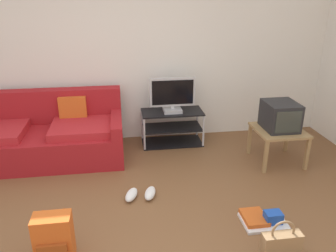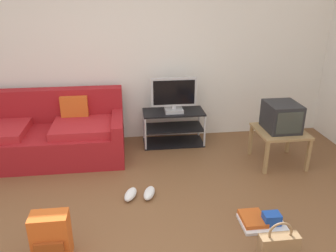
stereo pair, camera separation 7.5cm
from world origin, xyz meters
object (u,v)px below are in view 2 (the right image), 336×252
object	(u,v)px
couch	(43,135)
floor_tray	(262,220)
crt_tv	(282,117)
sneakers_pair	(140,194)
tv_stand	(173,127)
flat_tv	(174,95)
handbag	(279,246)
side_table	(280,134)
backpack	(51,237)

from	to	relation	value
couch	floor_tray	xyz separation A→B (m)	(2.35, -1.75, -0.27)
crt_tv	sneakers_pair	bearing A→B (deg)	-161.35
sneakers_pair	couch	bearing A→B (deg)	136.57
sneakers_pair	tv_stand	bearing A→B (deg)	67.77
flat_tv	sneakers_pair	size ratio (longest dim) A/B	1.65
flat_tv	handbag	size ratio (longest dim) A/B	1.76
crt_tv	handbag	xyz separation A→B (m)	(-0.71, -1.66, -0.50)
side_table	tv_stand	bearing A→B (deg)	148.73
couch	flat_tv	world-z (taller)	flat_tv
flat_tv	side_table	world-z (taller)	flat_tv
tv_stand	sneakers_pair	distance (m)	1.48
couch	crt_tv	xyz separation A→B (m)	(3.02, -0.54, 0.32)
couch	side_table	distance (m)	3.08
backpack	floor_tray	bearing A→B (deg)	16.72
side_table	sneakers_pair	bearing A→B (deg)	-161.81
flat_tv	handbag	xyz separation A→B (m)	(0.54, -2.38, -0.61)
backpack	tv_stand	bearing A→B (deg)	69.47
backpack	handbag	distance (m)	1.88
couch	tv_stand	world-z (taller)	couch
side_table	floor_tray	distance (m)	1.42
handbag	sneakers_pair	xyz separation A→B (m)	(-1.10, 1.04, -0.08)
crt_tv	sneakers_pair	xyz separation A→B (m)	(-1.81, -0.61, -0.58)
crt_tv	backpack	size ratio (longest dim) A/B	1.07
tv_stand	sneakers_pair	size ratio (longest dim) A/B	2.25
tv_stand	backpack	world-z (taller)	tv_stand
couch	sneakers_pair	xyz separation A→B (m)	(1.22, -1.15, -0.26)
flat_tv	floor_tray	distance (m)	2.14
handbag	floor_tray	world-z (taller)	handbag
sneakers_pair	flat_tv	bearing A→B (deg)	67.43
sneakers_pair	floor_tray	bearing A→B (deg)	-28.00
couch	crt_tv	size ratio (longest dim) A/B	4.75
side_table	sneakers_pair	size ratio (longest dim) A/B	1.55
crt_tv	sneakers_pair	distance (m)	2.00
couch	crt_tv	world-z (taller)	couch
flat_tv	handbag	bearing A→B (deg)	-77.12
backpack	crt_tv	bearing A→B (deg)	39.62
handbag	tv_stand	bearing A→B (deg)	102.77
floor_tray	side_table	bearing A→B (deg)	60.60
floor_tray	backpack	bearing A→B (deg)	-174.35
crt_tv	handbag	world-z (taller)	crt_tv
tv_stand	backpack	distance (m)	2.52
tv_stand	side_table	bearing A→B (deg)	-31.27
sneakers_pair	floor_tray	size ratio (longest dim) A/B	0.93
side_table	handbag	xyz separation A→B (m)	(-0.71, -1.64, -0.27)
tv_stand	side_table	world-z (taller)	tv_stand
side_table	floor_tray	bearing A→B (deg)	-119.40
handbag	sneakers_pair	distance (m)	1.52
side_table	floor_tray	world-z (taller)	side_table
sneakers_pair	floor_tray	world-z (taller)	floor_tray
couch	handbag	distance (m)	3.19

